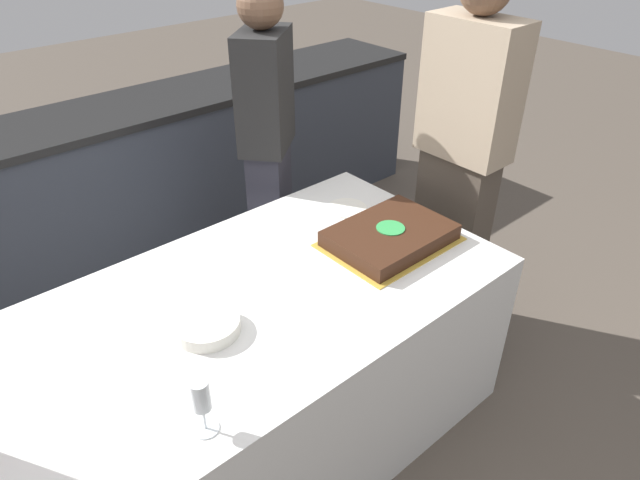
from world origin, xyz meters
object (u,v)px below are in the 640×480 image
(cake, at_px, (390,236))
(wine_glass, at_px, (201,398))
(plate_stack, at_px, (207,325))
(person_cutting_cake, at_px, (268,154))
(person_seated_right, at_px, (460,164))

(cake, distance_m, wine_glass, 1.07)
(cake, xyz_separation_m, plate_stack, (-0.82, 0.03, -0.01))
(wine_glass, bearing_deg, person_cutting_cake, 46.82)
(plate_stack, height_order, person_cutting_cake, person_cutting_cake)
(plate_stack, relative_size, person_seated_right, 0.13)
(person_cutting_cake, bearing_deg, wine_glass, 7.11)
(person_cutting_cake, xyz_separation_m, person_seated_right, (0.52, -0.71, 0.04))
(cake, xyz_separation_m, person_seated_right, (0.52, 0.08, 0.12))
(cake, bearing_deg, wine_glass, -163.73)
(cake, relative_size, person_cutting_cake, 0.31)
(wine_glass, relative_size, person_cutting_cake, 0.11)
(cake, height_order, plate_stack, cake)
(person_cutting_cake, bearing_deg, cake, 50.29)
(wine_glass, xyz_separation_m, person_seated_right, (1.55, 0.38, 0.03))
(wine_glass, xyz_separation_m, person_cutting_cake, (1.03, 1.09, -0.01))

